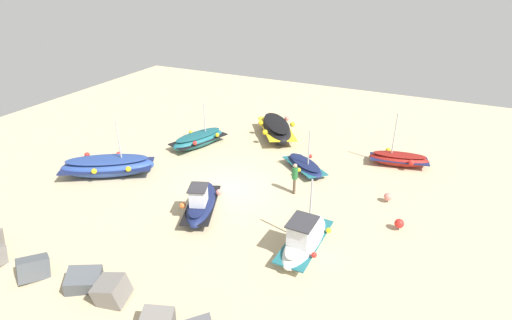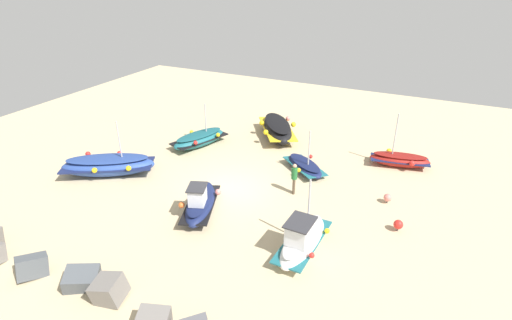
% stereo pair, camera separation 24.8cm
% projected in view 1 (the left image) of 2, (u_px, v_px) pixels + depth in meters
% --- Properties ---
extents(ground_plane, '(44.77, 44.77, 0.00)m').
position_uv_depth(ground_plane, '(230.00, 190.00, 21.98)').
color(ground_plane, '#C6B289').
extents(fishing_boat_0, '(5.54, 4.40, 3.35)m').
position_uv_depth(fishing_boat_0, '(108.00, 166.00, 23.23)').
color(fishing_boat_0, '#2D4C9E').
rests_on(fishing_boat_0, ground_plane).
extents(fishing_boat_1, '(3.33, 3.06, 2.76)m').
position_uv_depth(fishing_boat_1, '(305.00, 166.00, 23.87)').
color(fishing_boat_1, navy).
rests_on(fishing_boat_1, ground_plane).
extents(fishing_boat_2, '(2.79, 4.32, 2.85)m').
position_uv_depth(fishing_boat_2, '(199.00, 139.00, 27.06)').
color(fishing_boat_2, '#1E6670').
rests_on(fishing_boat_2, ground_plane).
extents(fishing_boat_3, '(2.58, 4.03, 1.75)m').
position_uv_depth(fishing_boat_3, '(201.00, 203.00, 19.70)').
color(fishing_boat_3, navy).
rests_on(fishing_boat_3, ground_plane).
extents(fishing_boat_4, '(3.74, 1.97, 3.40)m').
position_uv_depth(fishing_boat_4, '(399.00, 159.00, 24.46)').
color(fishing_boat_4, maroon).
rests_on(fishing_boat_4, ground_plane).
extents(fishing_boat_5, '(4.29, 5.06, 1.27)m').
position_uv_depth(fishing_boat_5, '(276.00, 128.00, 28.39)').
color(fishing_boat_5, black).
rests_on(fishing_boat_5, ground_plane).
extents(fishing_boat_6, '(1.77, 4.06, 3.24)m').
position_uv_depth(fishing_boat_6, '(304.00, 239.00, 17.13)').
color(fishing_boat_6, white).
rests_on(fishing_boat_6, ground_plane).
extents(person_walking, '(0.32, 0.32, 1.77)m').
position_uv_depth(person_walking, '(295.00, 176.00, 21.21)').
color(person_walking, brown).
rests_on(person_walking, ground_plane).
extents(breakwater_rocks, '(19.51, 2.75, 1.29)m').
position_uv_depth(breakwater_rocks, '(100.00, 297.00, 14.32)').
color(breakwater_rocks, slate).
rests_on(breakwater_rocks, ground_plane).
extents(mooring_buoy_0, '(0.42, 0.42, 0.53)m').
position_uv_depth(mooring_buoy_0, '(388.00, 197.00, 20.69)').
color(mooring_buoy_0, '#3F3F42').
rests_on(mooring_buoy_0, ground_plane).
extents(mooring_buoy_1, '(0.44, 0.44, 0.58)m').
position_uv_depth(mooring_buoy_1, '(399.00, 224.00, 18.50)').
color(mooring_buoy_1, '#3F3F42').
rests_on(mooring_buoy_1, ground_plane).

